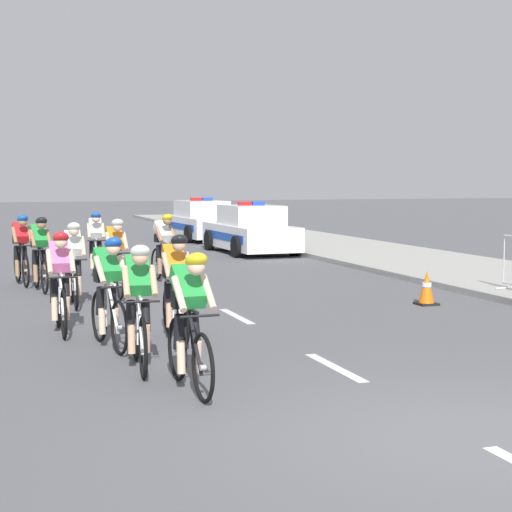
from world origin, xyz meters
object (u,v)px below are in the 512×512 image
at_px(cyclist_third, 109,291).
at_px(police_car_second, 201,222).
at_px(cyclist_eighth, 40,253).
at_px(police_car_nearest, 250,231).
at_px(cyclist_sixth, 74,263).
at_px(traffic_cone_near, 427,288).
at_px(cyclist_fourth, 176,286).
at_px(cyclist_second, 139,305).
at_px(cyclist_tenth, 96,243).
at_px(cyclist_eleventh, 164,247).
at_px(cyclist_ninth, 21,249).
at_px(cyclist_fifth, 60,281).
at_px(cyclist_lead, 190,319).
at_px(cyclist_seventh, 116,256).

xyz_separation_m(cyclist_third, police_car_second, (6.41, 19.15, -0.11)).
bearing_deg(cyclist_eighth, police_car_second, 62.06).
height_order(police_car_nearest, police_car_second, same).
xyz_separation_m(cyclist_sixth, traffic_cone_near, (6.09, -1.84, -0.48)).
distance_m(cyclist_fourth, cyclist_eighth, 6.18).
relative_size(cyclist_second, cyclist_tenth, 1.00).
bearing_deg(cyclist_tenth, police_car_second, 63.29).
relative_size(cyclist_sixth, cyclist_eighth, 1.00).
relative_size(cyclist_fourth, cyclist_eleventh, 1.00).
bearing_deg(cyclist_fourth, cyclist_ninth, 103.45).
distance_m(cyclist_sixth, cyclist_ninth, 3.53).
bearing_deg(cyclist_tenth, cyclist_fifth, -102.01).
relative_size(cyclist_second, traffic_cone_near, 2.69).
relative_size(cyclist_lead, cyclist_second, 1.00).
bearing_deg(cyclist_second, cyclist_eleventh, 75.53).
relative_size(cyclist_sixth, cyclist_ninth, 1.00).
relative_size(cyclist_lead, cyclist_eighth, 1.00).
xyz_separation_m(cyclist_third, cyclist_fifth, (-0.51, 1.32, 0.00)).
xyz_separation_m(cyclist_sixth, cyclist_seventh, (0.92, 1.05, 0.00)).
relative_size(cyclist_eighth, cyclist_ninth, 1.00).
height_order(cyclist_second, cyclist_eighth, same).
height_order(cyclist_seventh, cyclist_ninth, same).
relative_size(cyclist_second, police_car_nearest, 0.39).
height_order(cyclist_sixth, cyclist_eighth, same).
relative_size(cyclist_seventh, police_car_nearest, 0.39).
bearing_deg(cyclist_tenth, cyclist_second, -94.97).
height_order(cyclist_fifth, cyclist_tenth, same).
bearing_deg(cyclist_sixth, cyclist_eleventh, 51.84).
bearing_deg(cyclist_second, cyclist_sixth, 91.77).
bearing_deg(cyclist_lead, cyclist_third, 100.22).
bearing_deg(cyclist_second, cyclist_lead, -74.73).
height_order(cyclist_fourth, cyclist_seventh, same).
xyz_separation_m(cyclist_seventh, cyclist_eleventh, (1.36, 1.86, 0.00)).
bearing_deg(cyclist_seventh, police_car_second, 68.76).
distance_m(cyclist_eighth, police_car_nearest, 9.81).
bearing_deg(police_car_nearest, cyclist_fourth, -112.65).
bearing_deg(cyclist_lead, cyclist_second, 105.27).
distance_m(cyclist_lead, cyclist_seventh, 7.55).
relative_size(cyclist_third, police_car_nearest, 0.39).
distance_m(cyclist_second, police_car_second, 21.48).
xyz_separation_m(cyclist_lead, cyclist_fifth, (-0.97, 3.90, 0.00)).
relative_size(cyclist_tenth, cyclist_eleventh, 1.00).
bearing_deg(cyclist_fourth, traffic_cone_near, 19.93).
height_order(cyclist_third, cyclist_tenth, same).
bearing_deg(cyclist_ninth, cyclist_third, -84.30).
relative_size(cyclist_eighth, police_car_second, 0.38).
relative_size(cyclist_tenth, police_car_nearest, 0.39).
bearing_deg(police_car_second, cyclist_eleventh, -108.61).
xyz_separation_m(cyclist_tenth, traffic_cone_near, (5.08, -6.30, -0.48)).
distance_m(cyclist_fourth, cyclist_ninth, 7.35).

